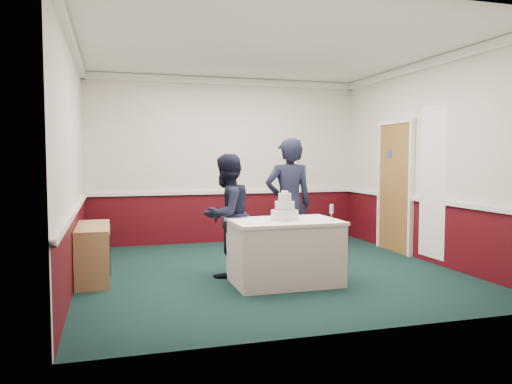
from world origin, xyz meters
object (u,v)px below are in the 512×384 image
object	(u,v)px
champagne_flute	(332,210)
person_man	(227,215)
person_woman	(289,204)
wedding_cake	(285,211)
cake_table	(285,251)
cake_knife	(288,222)
sideboard	(94,253)

from	to	relation	value
champagne_flute	person_man	size ratio (longest dim) A/B	0.13
person_man	person_woman	bearing A→B (deg)	150.71
person_man	person_woman	distance (m)	0.93
person_man	champagne_flute	bearing A→B (deg)	104.51
wedding_cake	champagne_flute	world-z (taller)	wedding_cake
person_woman	person_man	bearing A→B (deg)	11.52
cake_table	cake_knife	world-z (taller)	cake_knife
cake_knife	champagne_flute	world-z (taller)	champagne_flute
sideboard	wedding_cake	xyz separation A→B (m)	(2.28, -0.83, 0.55)
sideboard	cake_table	world-z (taller)	cake_table
person_man	cake_table	bearing A→B (deg)	98.61
sideboard	person_woman	size ratio (longest dim) A/B	0.66
champagne_flute	person_woman	distance (m)	1.01
cake_table	person_woman	distance (m)	0.93
sideboard	person_man	distance (m)	1.76
cake_table	champagne_flute	size ratio (longest dim) A/B	6.44
champagne_flute	person_man	xyz separation A→B (m)	(-1.10, 0.85, -0.13)
cake_table	sideboard	bearing A→B (deg)	159.97
cake_table	cake_knife	size ratio (longest dim) A/B	6.00
wedding_cake	person_woman	xyz separation A→B (m)	(0.31, 0.71, 0.01)
wedding_cake	person_man	distance (m)	0.84
person_woman	wedding_cake	bearing A→B (deg)	69.49
wedding_cake	cake_knife	bearing A→B (deg)	-98.53
cake_table	wedding_cake	world-z (taller)	wedding_cake
person_man	wedding_cake	bearing A→B (deg)	98.61
cake_table	person_woman	bearing A→B (deg)	66.33
person_man	cake_knife	bearing A→B (deg)	88.72
cake_table	cake_knife	xyz separation A→B (m)	(-0.03, -0.20, 0.39)
cake_table	wedding_cake	xyz separation A→B (m)	(-0.00, 0.00, 0.50)
champagne_flute	person_woman	bearing A→B (deg)	100.85
cake_knife	person_woman	xyz separation A→B (m)	(0.34, 0.91, 0.12)
wedding_cake	champagne_flute	size ratio (longest dim) A/B	1.78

